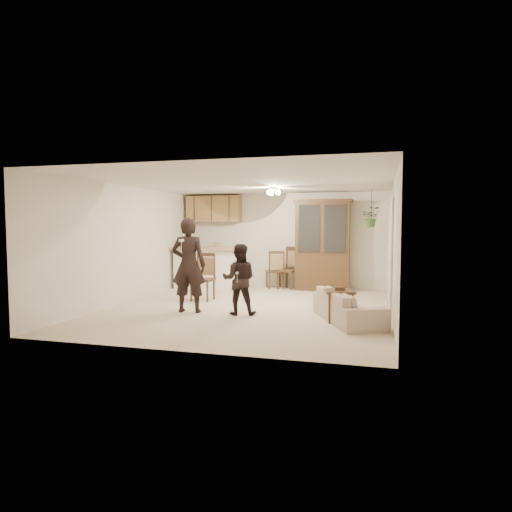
% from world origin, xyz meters
% --- Properties ---
extents(floor, '(6.50, 6.50, 0.00)m').
position_xyz_m(floor, '(0.00, 0.00, 0.00)').
color(floor, beige).
rests_on(floor, ground).
extents(ceiling, '(5.50, 6.50, 0.02)m').
position_xyz_m(ceiling, '(0.00, 0.00, 2.50)').
color(ceiling, silver).
rests_on(ceiling, wall_back).
extents(wall_back, '(5.50, 0.02, 2.50)m').
position_xyz_m(wall_back, '(0.00, 3.25, 1.25)').
color(wall_back, white).
rests_on(wall_back, ground).
extents(wall_front, '(5.50, 0.02, 2.50)m').
position_xyz_m(wall_front, '(0.00, -3.25, 1.25)').
color(wall_front, white).
rests_on(wall_front, ground).
extents(wall_left, '(0.02, 6.50, 2.50)m').
position_xyz_m(wall_left, '(-2.75, 0.00, 1.25)').
color(wall_left, white).
rests_on(wall_left, ground).
extents(wall_right, '(0.02, 6.50, 2.50)m').
position_xyz_m(wall_right, '(2.75, 0.00, 1.25)').
color(wall_right, white).
rests_on(wall_right, ground).
extents(breakfast_bar, '(1.60, 0.55, 1.00)m').
position_xyz_m(breakfast_bar, '(-1.85, 2.35, 0.50)').
color(breakfast_bar, white).
rests_on(breakfast_bar, floor).
extents(bar_top, '(1.75, 0.70, 0.08)m').
position_xyz_m(bar_top, '(-1.85, 2.35, 1.05)').
color(bar_top, '#A18260').
rests_on(bar_top, breakfast_bar).
extents(upper_cabinets, '(1.50, 0.34, 0.70)m').
position_xyz_m(upper_cabinets, '(-1.90, 3.07, 2.10)').
color(upper_cabinets, olive).
rests_on(upper_cabinets, wall_back).
extents(vertical_blinds, '(0.06, 2.30, 2.10)m').
position_xyz_m(vertical_blinds, '(2.71, 0.90, 1.10)').
color(vertical_blinds, beige).
rests_on(vertical_blinds, wall_right).
extents(ceiling_fixture, '(0.36, 0.36, 0.20)m').
position_xyz_m(ceiling_fixture, '(0.20, 1.20, 2.40)').
color(ceiling_fixture, beige).
rests_on(ceiling_fixture, ceiling).
extents(hanging_plant, '(0.43, 0.37, 0.48)m').
position_xyz_m(hanging_plant, '(2.30, 2.40, 1.85)').
color(hanging_plant, '#285D25').
rests_on(hanging_plant, ceiling).
extents(plant_cord, '(0.01, 0.01, 0.65)m').
position_xyz_m(plant_cord, '(2.30, 2.40, 2.17)').
color(plant_cord, black).
rests_on(plant_cord, ceiling).
extents(sofa, '(1.43, 2.01, 0.73)m').
position_xyz_m(sofa, '(2.00, -0.77, 0.37)').
color(sofa, beige).
rests_on(sofa, floor).
extents(adult, '(0.70, 0.50, 1.80)m').
position_xyz_m(adult, '(-0.99, -0.72, 0.90)').
color(adult, black).
rests_on(adult, floor).
extents(child, '(0.74, 0.63, 1.35)m').
position_xyz_m(child, '(0.00, -0.68, 0.68)').
color(child, black).
rests_on(child, floor).
extents(china_hutch, '(1.48, 0.60, 2.31)m').
position_xyz_m(china_hutch, '(1.10, 2.92, 1.14)').
color(china_hutch, '#3C2715').
rests_on(china_hutch, floor).
extents(side_table, '(0.60, 0.60, 0.60)m').
position_xyz_m(side_table, '(1.85, -0.79, 0.28)').
color(side_table, '#3C2715').
rests_on(side_table, floor).
extents(chair_bar, '(0.47, 0.47, 1.04)m').
position_xyz_m(chair_bar, '(-1.25, 0.61, 0.29)').
color(chair_bar, '#3C2715').
rests_on(chair_bar, floor).
extents(chair_hutch_left, '(0.63, 0.63, 1.09)m').
position_xyz_m(chair_hutch_left, '(0.23, 2.89, 0.31)').
color(chair_hutch_left, '#3C2715').
rests_on(chair_hutch_left, floor).
extents(chair_hutch_right, '(0.59, 0.59, 0.99)m').
position_xyz_m(chair_hutch_right, '(-0.14, 2.91, 0.28)').
color(chair_hutch_right, '#3C2715').
rests_on(chair_hutch_right, floor).
extents(controller_adult, '(0.06, 0.16, 0.05)m').
position_xyz_m(controller_adult, '(-0.95, -1.14, 1.39)').
color(controller_adult, white).
rests_on(controller_adult, adult).
extents(controller_child, '(0.06, 0.12, 0.04)m').
position_xyz_m(controller_child, '(0.06, -0.98, 0.81)').
color(controller_child, white).
rests_on(controller_child, child).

